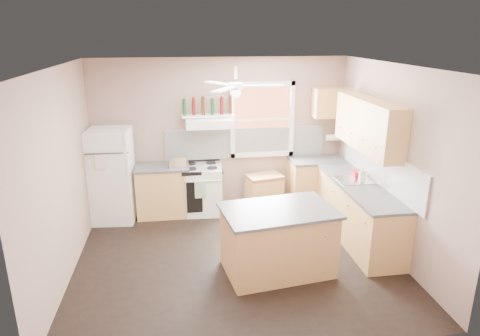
{
  "coord_description": "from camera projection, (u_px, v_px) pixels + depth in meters",
  "views": [
    {
      "loc": [
        -0.75,
        -5.46,
        3.12
      ],
      "look_at": [
        0.1,
        0.3,
        1.25
      ],
      "focal_mm": 32.0,
      "sensor_mm": 36.0,
      "label": 1
    }
  ],
  "objects": [
    {
      "name": "island",
      "position": [
        278.0,
        242.0,
        5.72
      ],
      "size": [
        1.49,
        1.06,
        0.86
      ],
      "primitive_type": "cube",
      "rotation": [
        0.0,
        0.0,
        0.14
      ],
      "color": "tan",
      "rests_on": "floor"
    },
    {
      "name": "wine_bottles",
      "position": [
        208.0,
        106.0,
        7.35
      ],
      "size": [
        0.86,
        0.06,
        0.31
      ],
      "color": "#143819",
      "rests_on": "bottle_shelf"
    },
    {
      "name": "island_top",
      "position": [
        279.0,
        211.0,
        5.59
      ],
      "size": [
        1.58,
        1.15,
        0.04
      ],
      "primitive_type": "cube",
      "rotation": [
        0.0,
        0.0,
        0.14
      ],
      "color": "#444446",
      "rests_on": "island"
    },
    {
      "name": "wall_right",
      "position": [
        394.0,
        161.0,
        6.1
      ],
      "size": [
        0.05,
        4.0,
        2.7
      ],
      "primitive_type": "cube",
      "color": "gray",
      "rests_on": "ground"
    },
    {
      "name": "ceiling_fan_hub",
      "position": [
        236.0,
        86.0,
        5.45
      ],
      "size": [
        0.2,
        0.2,
        0.08
      ],
      "primitive_type": "cylinder",
      "color": "white",
      "rests_on": "ceiling"
    },
    {
      "name": "ceiling",
      "position": [
        236.0,
        66.0,
        5.37
      ],
      "size": [
        4.5,
        4.5,
        0.0
      ],
      "primitive_type": "plane",
      "color": "white",
      "rests_on": "ground"
    },
    {
      "name": "backsplash_back",
      "position": [
        245.0,
        143.0,
        7.77
      ],
      "size": [
        2.9,
        0.03,
        0.55
      ],
      "primitive_type": "cube",
      "color": "white",
      "rests_on": "wall_back"
    },
    {
      "name": "window_frame",
      "position": [
        262.0,
        120.0,
        7.65
      ],
      "size": [
        1.16,
        0.07,
        1.36
      ],
      "primitive_type": "cube",
      "color": "white",
      "rests_on": "wall_back"
    },
    {
      "name": "paper_towel",
      "position": [
        333.0,
        138.0,
        7.86
      ],
      "size": [
        0.26,
        0.12,
        0.12
      ],
      "primitive_type": "cylinder",
      "rotation": [
        0.0,
        1.57,
        0.0
      ],
      "color": "white",
      "rests_on": "wall_back"
    },
    {
      "name": "upper_cabinet_right",
      "position": [
        368.0,
        125.0,
        6.41
      ],
      "size": [
        0.33,
        1.8,
        0.76
      ],
      "primitive_type": "cube",
      "color": "tan",
      "rests_on": "wall_right"
    },
    {
      "name": "refrigerator",
      "position": [
        112.0,
        176.0,
        7.19
      ],
      "size": [
        0.72,
        0.7,
        1.6
      ],
      "primitive_type": "cube",
      "rotation": [
        0.0,
        0.0,
        -0.07
      ],
      "color": "white",
      "rests_on": "floor"
    },
    {
      "name": "backsplash_right",
      "position": [
        380.0,
        166.0,
        6.43
      ],
      "size": [
        0.03,
        2.6,
        0.55
      ],
      "primitive_type": "cube",
      "color": "white",
      "rests_on": "wall_right"
    },
    {
      "name": "cart",
      "position": [
        264.0,
        191.0,
        7.86
      ],
      "size": [
        0.69,
        0.54,
        0.62
      ],
      "primitive_type": "cube",
      "rotation": [
        0.0,
        0.0,
        0.21
      ],
      "color": "tan",
      "rests_on": "floor"
    },
    {
      "name": "upper_cabinet_corner",
      "position": [
        330.0,
        103.0,
        7.61
      ],
      "size": [
        0.6,
        0.33,
        0.52
      ],
      "primitive_type": "cube",
      "color": "tan",
      "rests_on": "wall_back"
    },
    {
      "name": "counter_left",
      "position": [
        162.0,
        167.0,
        7.38
      ],
      "size": [
        0.92,
        0.62,
        0.04
      ],
      "primitive_type": "cube",
      "color": "#444446",
      "rests_on": "base_cabinet_left"
    },
    {
      "name": "range_hood",
      "position": [
        209.0,
        123.0,
        7.32
      ],
      "size": [
        0.78,
        0.5,
        0.14
      ],
      "primitive_type": "cube",
      "color": "white",
      "rests_on": "wall_back"
    },
    {
      "name": "wall_left",
      "position": [
        60.0,
        176.0,
        5.47
      ],
      "size": [
        0.05,
        4.0,
        2.7
      ],
      "primitive_type": "cube",
      "color": "gray",
      "rests_on": "ground"
    },
    {
      "name": "base_cabinet_corner",
      "position": [
        317.0,
        183.0,
        7.91
      ],
      "size": [
        1.0,
        0.6,
        0.86
      ],
      "primitive_type": "cube",
      "color": "tan",
      "rests_on": "floor"
    },
    {
      "name": "base_cabinet_left",
      "position": [
        163.0,
        191.0,
        7.52
      ],
      "size": [
        0.9,
        0.6,
        0.86
      ],
      "primitive_type": "cube",
      "color": "tan",
      "rests_on": "floor"
    },
    {
      "name": "wall_back",
      "position": [
        221.0,
        134.0,
        7.69
      ],
      "size": [
        4.5,
        0.05,
        2.7
      ],
      "primitive_type": "cube",
      "color": "gray",
      "rests_on": "ground"
    },
    {
      "name": "counter_corner",
      "position": [
        318.0,
        160.0,
        7.77
      ],
      "size": [
        1.02,
        0.62,
        0.04
      ],
      "primitive_type": "cube",
      "color": "#444446",
      "rests_on": "base_cabinet_corner"
    },
    {
      "name": "bottle_shelf",
      "position": [
        208.0,
        116.0,
        7.4
      ],
      "size": [
        0.9,
        0.26,
        0.03
      ],
      "primitive_type": "cube",
      "color": "white",
      "rests_on": "range_hood"
    },
    {
      "name": "toaster",
      "position": [
        177.0,
        162.0,
        7.28
      ],
      "size": [
        0.3,
        0.21,
        0.18
      ],
      "primitive_type": "cube",
      "rotation": [
        0.0,
        0.0,
        0.18
      ],
      "color": "silver",
      "rests_on": "counter_left"
    },
    {
      "name": "sink",
      "position": [
        355.0,
        180.0,
        6.67
      ],
      "size": [
        0.55,
        0.45,
        0.03
      ],
      "primitive_type": "cube",
      "color": "silver",
      "rests_on": "counter_right"
    },
    {
      "name": "stove",
      "position": [
        202.0,
        189.0,
        7.62
      ],
      "size": [
        0.75,
        0.69,
        0.86
      ],
      "primitive_type": "cube",
      "rotation": [
        0.0,
        0.0,
        -0.07
      ],
      "color": "white",
      "rests_on": "floor"
    },
    {
      "name": "red_caddy",
      "position": [
        358.0,
        174.0,
        6.82
      ],
      "size": [
        0.2,
        0.15,
        0.1
      ],
      "primitive_type": "cube",
      "rotation": [
        0.0,
        0.0,
        0.21
      ],
      "color": "red",
      "rests_on": "counter_right"
    },
    {
      "name": "floor",
      "position": [
        236.0,
        256.0,
        6.2
      ],
      "size": [
        4.5,
        4.5,
        0.0
      ],
      "primitive_type": "plane",
      "color": "black",
      "rests_on": "ground"
    },
    {
      "name": "counter_right",
      "position": [
        360.0,
        186.0,
        6.48
      ],
      "size": [
        0.62,
        2.22,
        0.04
      ],
      "primitive_type": "cube",
      "color": "#444446",
      "rests_on": "base_cabinet_right"
    },
    {
      "name": "base_cabinet_right",
      "position": [
        358.0,
        213.0,
        6.62
      ],
      "size": [
        0.6,
        2.2,
        0.86
      ],
      "primitive_type": "cube",
      "color": "tan",
      "rests_on": "floor"
    },
    {
      "name": "faucet",
      "position": [
        365.0,
        175.0,
        6.67
      ],
      "size": [
        0.03,
        0.03,
        0.14
      ],
      "primitive_type": "cylinder",
      "color": "silver",
      "rests_on": "sink"
    },
    {
      "name": "soap_bottle",
      "position": [
        362.0,
        175.0,
        6.54
      ],
      "size": [
        0.1,
        0.1,
        0.24
      ],
      "primitive_type": "imported",
      "rotation": [
        0.0,
        0.0,
        3.1
      ],
      "color": "silver",
      "rests_on": "counter_right"
    },
    {
      "name": "window_view",
      "position": [
        262.0,
        120.0,
        7.68
      ],
      "size": [
        1.0,
        0.02,
        1.2
      ],
      "primitive_type": "cube",
      "color": "brown",
      "rests_on": "wall_back"
    }
  ]
}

